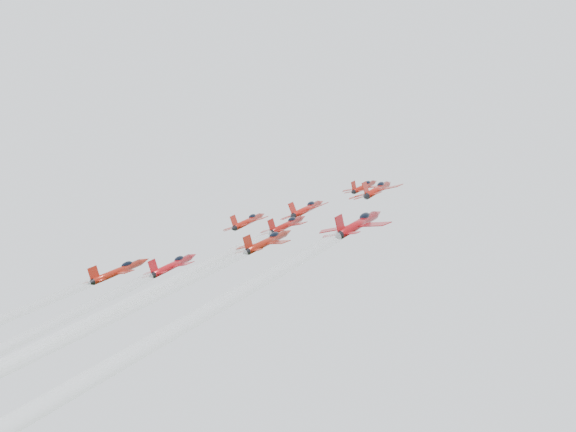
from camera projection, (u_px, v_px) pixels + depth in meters
The scene contains 7 objects.
jet_lead at pixel (364, 186), 158.04m from camera, with size 8.49×10.88×6.86m.
jet_row2_left at pixel (249, 221), 157.65m from camera, with size 10.21×13.08×8.24m.
jet_row2_center at pixel (307, 209), 147.74m from camera, with size 10.15×13.02×8.20m.
jet_row2_right at pixel (378, 189), 144.78m from camera, with size 10.64×13.64×8.59m.
jet_center at pixel (112, 311), 95.40m from camera, with size 8.84×83.53×49.17m.
jet_rear_right at pixel (37, 358), 79.47m from camera, with size 9.28×87.67×51.60m.
jet_rear_farright at pixel (99, 375), 64.55m from camera, with size 10.48×99.07×58.31m.
Camera 1 is at (73.27, -105.15, 121.78)m, focal length 50.00 mm.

